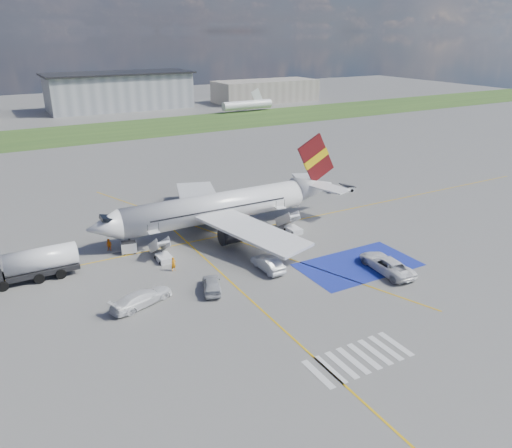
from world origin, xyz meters
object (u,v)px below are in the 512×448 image
(car_silver_a, at_px, (212,284))
(van_white_a, at_px, (387,262))
(fuel_tanker, at_px, (29,268))
(car_silver_b, at_px, (268,263))
(gpu_cart, at_px, (129,248))
(belt_loader, at_px, (342,190))
(van_white_b, at_px, (142,296))
(airliner, at_px, (225,206))

(car_silver_a, distance_m, van_white_a, 20.15)
(fuel_tanker, xyz_separation_m, car_silver_b, (24.07, -10.72, -0.65))
(gpu_cart, xyz_separation_m, belt_loader, (38.99, 7.21, -0.33))
(car_silver_a, xyz_separation_m, van_white_b, (-7.29, 0.87, 0.22))
(gpu_cart, relative_size, belt_loader, 0.41)
(car_silver_a, relative_size, van_white_a, 0.77)
(airliner, xyz_separation_m, van_white_b, (-16.44, -14.42, -2.38))
(airliner, relative_size, gpu_cart, 18.31)
(belt_loader, bearing_deg, car_silver_a, -133.29)
(airliner, relative_size, van_white_b, 7.15)
(belt_loader, relative_size, van_white_b, 0.95)
(belt_loader, height_order, car_silver_b, car_silver_b)
(gpu_cart, distance_m, car_silver_a, 14.67)
(fuel_tanker, distance_m, belt_loader, 51.29)
(car_silver_b, xyz_separation_m, van_white_b, (-14.99, -0.51, 0.17))
(belt_loader, height_order, van_white_a, van_white_a)
(gpu_cart, relative_size, van_white_a, 0.34)
(airliner, xyz_separation_m, gpu_cart, (-14.02, -1.46, -2.71))
(fuel_tanker, height_order, gpu_cart, fuel_tanker)
(gpu_cart, distance_m, belt_loader, 39.65)
(car_silver_b, height_order, van_white_a, van_white_a)
(fuel_tanker, distance_m, car_silver_b, 26.35)
(fuel_tanker, height_order, van_white_b, fuel_tanker)
(airliner, relative_size, car_silver_a, 7.95)
(car_silver_a, bearing_deg, belt_loader, -128.08)
(van_white_b, bearing_deg, fuel_tanker, 19.37)
(gpu_cart, height_order, van_white_b, van_white_b)
(car_silver_a, bearing_deg, car_silver_b, -149.63)
(fuel_tanker, bearing_deg, car_silver_a, -36.39)
(fuel_tanker, bearing_deg, gpu_cart, 8.70)
(car_silver_b, bearing_deg, van_white_a, 148.76)
(fuel_tanker, distance_m, car_silver_a, 20.36)
(belt_loader, height_order, van_white_b, van_white_b)
(gpu_cart, height_order, belt_loader, gpu_cart)
(fuel_tanker, bearing_deg, belt_loader, 10.12)
(fuel_tanker, bearing_deg, car_silver_b, -23.93)
(van_white_b, bearing_deg, car_silver_a, -116.38)
(airliner, distance_m, van_white_b, 22.00)
(gpu_cart, bearing_deg, car_silver_b, -32.77)
(van_white_b, bearing_deg, belt_loader, -83.61)
(gpu_cart, xyz_separation_m, car_silver_a, (4.87, -13.84, 0.11))
(belt_loader, xyz_separation_m, van_white_b, (-41.42, -20.18, 0.66))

